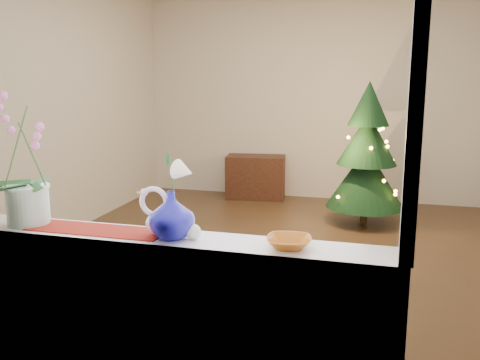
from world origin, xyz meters
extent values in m
plane|color=#3C2918|center=(0.00, 0.00, 0.00)|extent=(5.00, 5.00, 0.00)
cube|color=beige|center=(0.00, 2.50, 1.35)|extent=(4.50, 0.10, 2.70)
cube|color=beige|center=(0.00, -2.50, 1.35)|extent=(4.50, 0.10, 2.70)
cube|color=beige|center=(-2.25, 0.00, 1.35)|extent=(0.10, 5.00, 2.70)
cube|color=white|center=(0.00, -2.46, 0.44)|extent=(2.20, 0.08, 0.88)
cube|color=white|center=(0.00, -2.37, 0.90)|extent=(2.20, 0.26, 0.04)
cube|color=maroon|center=(-0.38, -2.37, 0.92)|extent=(0.70, 0.20, 0.01)
imported|color=navy|center=(0.03, -2.39, 1.05)|extent=(0.31, 0.31, 0.26)
sphere|color=silver|center=(0.13, -2.38, 0.96)|extent=(0.08, 0.08, 0.07)
imported|color=#AE5E18|center=(0.58, -2.38, 0.94)|extent=(0.19, 0.19, 0.04)
cube|color=black|center=(-0.70, 2.25, 0.29)|extent=(0.81, 0.48, 0.58)
camera|label=1|loc=(0.98, -4.62, 1.69)|focal=40.00mm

